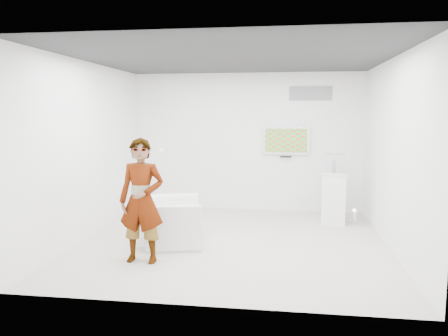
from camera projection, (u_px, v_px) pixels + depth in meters
The scene contains 10 objects.
room at pixel (233, 152), 7.11m from camera, with size 5.01×5.01×3.00m.
tv at pixel (286, 140), 9.40m from camera, with size 1.00×0.08×0.60m, color silver.
logo_decal at pixel (311, 93), 9.24m from camera, with size 0.90×0.02×0.30m, color gray.
person at pixel (142, 201), 6.21m from camera, with size 0.65×0.43×1.79m, color silver.
armchair at pixel (170, 221), 7.17m from camera, with size 1.13×0.99×0.74m, color silver.
pedestal at pixel (333, 198), 8.44m from camera, with size 0.49×0.49×1.01m, color white.
floor_uplight at pixel (354, 216), 8.48m from camera, with size 0.18×0.18×0.28m, color white.
vitrine at pixel (334, 163), 8.36m from camera, with size 0.35×0.35×0.35m, color white.
console at pixel (334, 166), 8.37m from camera, with size 0.05×0.17×0.23m, color white.
wii_remote at pixel (161, 150), 6.24m from camera, with size 0.04×0.15×0.04m, color white.
Camera 1 is at (0.84, -7.04, 2.13)m, focal length 35.00 mm.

